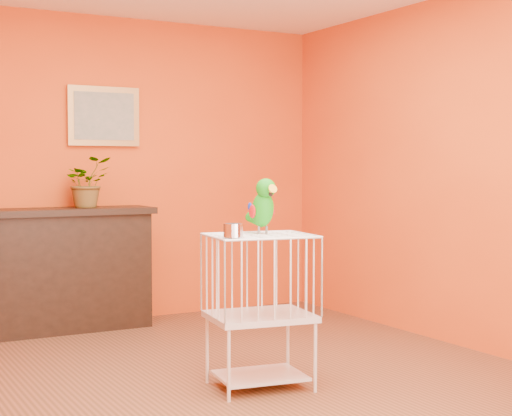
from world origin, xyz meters
TOP-DOWN VIEW (x-y plane):
  - ground at (0.00, 0.00)m, footprint 4.50×4.50m
  - room_shell at (0.00, 0.00)m, footprint 4.50×4.50m
  - console_cabinet at (-0.36, 2.02)m, footprint 1.33×0.48m
  - potted_plant at (-0.21, 2.06)m, footprint 0.42×0.46m
  - framed_picture at (0.00, 2.22)m, footprint 0.62×0.04m
  - birdcage at (0.17, -0.18)m, footprint 0.65×0.54m
  - feed_cup at (-0.07, -0.31)m, footprint 0.11×0.11m
  - parrot at (0.22, -0.13)m, footprint 0.16×0.30m

SIDE VIEW (x-z plane):
  - ground at x=0.00m, z-range 0.00..0.00m
  - birdcage at x=0.17m, z-range 0.02..0.94m
  - console_cabinet at x=-0.36m, z-range 0.00..0.99m
  - feed_cup at x=-0.07m, z-range 0.93..1.00m
  - parrot at x=0.22m, z-range 0.92..1.26m
  - potted_plant at x=-0.21m, z-range 0.99..1.31m
  - room_shell at x=0.00m, z-range -0.67..3.83m
  - framed_picture at x=0.00m, z-range 1.50..2.00m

